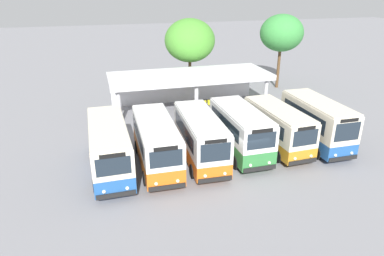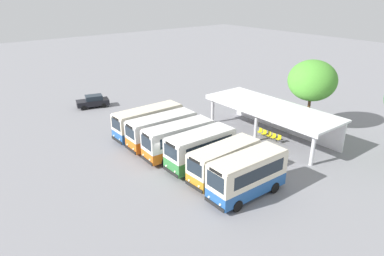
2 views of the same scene
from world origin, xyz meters
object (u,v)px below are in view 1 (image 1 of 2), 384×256
(city_bus_far_end_green, at_px, (317,121))
(waiting_chair_middle_seat, at_px, (198,105))
(waiting_chair_fifth_seat, at_px, (210,103))
(waiting_chair_end_by_column, at_px, (185,106))
(city_bus_middle_cream, at_px, (200,136))
(city_bus_fifth_blue, at_px, (277,126))
(waiting_chair_fourth_seat, at_px, (204,104))
(city_bus_nearest_orange, at_px, (109,146))
(city_bus_second_in_row, at_px, (156,142))
(city_bus_fourth_amber, at_px, (240,130))
(waiting_chair_second_from_end, at_px, (192,106))

(city_bus_far_end_green, bearing_deg, waiting_chair_middle_seat, 121.79)
(waiting_chair_fifth_seat, bearing_deg, waiting_chair_middle_seat, -176.21)
(waiting_chair_end_by_column, bearing_deg, city_bus_middle_cream, -98.92)
(city_bus_fifth_blue, distance_m, waiting_chair_fifth_seat, 9.69)
(waiting_chair_middle_seat, bearing_deg, waiting_chair_fourth_seat, -1.15)
(waiting_chair_fourth_seat, bearing_deg, city_bus_fifth_blue, -75.20)
(city_bus_nearest_orange, relative_size, city_bus_second_in_row, 1.06)
(city_bus_middle_cream, xyz_separation_m, waiting_chair_fifth_seat, (4.00, 9.83, -1.24))
(city_bus_nearest_orange, relative_size, city_bus_fourth_amber, 1.18)
(waiting_chair_end_by_column, relative_size, waiting_chair_middle_seat, 1.00)
(waiting_chair_second_from_end, relative_size, waiting_chair_middle_seat, 1.00)
(city_bus_fourth_amber, bearing_deg, waiting_chair_fourth_seat, 87.24)
(waiting_chair_end_by_column, bearing_deg, city_bus_nearest_orange, -127.84)
(city_bus_middle_cream, bearing_deg, city_bus_fifth_blue, 3.81)
(waiting_chair_fourth_seat, bearing_deg, waiting_chair_fifth_seat, 8.68)
(waiting_chair_second_from_end, height_order, waiting_chair_fourth_seat, same)
(waiting_chair_fourth_seat, bearing_deg, city_bus_middle_cream, -109.17)
(city_bus_fourth_amber, bearing_deg, city_bus_fifth_blue, 2.98)
(city_bus_second_in_row, xyz_separation_m, city_bus_fifth_blue, (8.78, 0.34, -0.04))
(city_bus_nearest_orange, xyz_separation_m, city_bus_fifth_blue, (11.71, 0.13, -0.03))
(waiting_chair_end_by_column, height_order, waiting_chair_middle_seat, same)
(city_bus_middle_cream, relative_size, city_bus_far_end_green, 1.07)
(city_bus_second_in_row, bearing_deg, waiting_chair_fourth_seat, 56.92)
(city_bus_fourth_amber, relative_size, city_bus_far_end_green, 0.98)
(city_bus_fifth_blue, relative_size, waiting_chair_fourth_seat, 7.83)
(city_bus_nearest_orange, height_order, waiting_chair_middle_seat, city_bus_nearest_orange)
(city_bus_second_in_row, relative_size, waiting_chair_fifth_seat, 8.47)
(city_bus_nearest_orange, distance_m, city_bus_middle_cream, 5.86)
(waiting_chair_second_from_end, bearing_deg, city_bus_fourth_amber, -85.31)
(city_bus_fourth_amber, bearing_deg, waiting_chair_end_by_column, 98.33)
(city_bus_middle_cream, distance_m, waiting_chair_second_from_end, 10.02)
(city_bus_middle_cream, distance_m, waiting_chair_fifth_seat, 10.69)
(city_bus_second_in_row, relative_size, waiting_chair_second_from_end, 8.47)
(city_bus_fourth_amber, bearing_deg, waiting_chair_middle_seat, 90.96)
(city_bus_middle_cream, bearing_deg, waiting_chair_end_by_column, 81.08)
(city_bus_fourth_amber, distance_m, waiting_chair_middle_seat, 9.60)
(city_bus_nearest_orange, bearing_deg, waiting_chair_end_by_column, 52.16)
(city_bus_fourth_amber, height_order, waiting_chair_fourth_seat, city_bus_fourth_amber)
(city_bus_middle_cream, bearing_deg, waiting_chair_second_from_end, 77.51)
(waiting_chair_second_from_end, bearing_deg, waiting_chair_middle_seat, 3.88)
(waiting_chair_fifth_seat, bearing_deg, waiting_chair_second_from_end, -176.18)
(city_bus_far_end_green, bearing_deg, city_bus_nearest_orange, 179.18)
(city_bus_fifth_blue, xyz_separation_m, waiting_chair_fifth_seat, (-1.85, 9.44, -1.17))
(city_bus_fourth_amber, bearing_deg, waiting_chair_second_from_end, 94.69)
(city_bus_nearest_orange, distance_m, city_bus_far_end_green, 14.63)
(city_bus_fifth_blue, height_order, waiting_chair_fourth_seat, city_bus_fifth_blue)
(city_bus_second_in_row, distance_m, city_bus_middle_cream, 2.93)
(waiting_chair_end_by_column, bearing_deg, waiting_chair_second_from_end, -5.27)
(city_bus_second_in_row, xyz_separation_m, waiting_chair_second_from_end, (5.08, 9.66, -1.21))
(city_bus_middle_cream, xyz_separation_m, city_bus_fourth_amber, (2.93, 0.24, 0.04))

